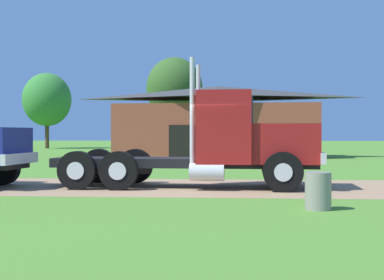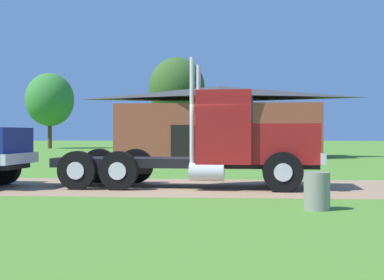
# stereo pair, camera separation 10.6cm
# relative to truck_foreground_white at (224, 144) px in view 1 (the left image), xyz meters

# --- Properties ---
(ground_plane) EXTENTS (200.00, 200.00, 0.00)m
(ground_plane) POSITION_rel_truck_foreground_white_xyz_m (-0.46, 0.08, -1.34)
(ground_plane) COLOR #52872C
(dirt_track) EXTENTS (120.00, 5.64, 0.01)m
(dirt_track) POSITION_rel_truck_foreground_white_xyz_m (-0.46, 0.08, -1.34)
(dirt_track) COLOR #A17E5B
(dirt_track) RESTS_ON ground_plane
(truck_foreground_white) EXTENTS (8.27, 2.90, 3.88)m
(truck_foreground_white) POSITION_rel_truck_foreground_white_xyz_m (0.00, 0.00, 0.00)
(truck_foreground_white) COLOR black
(truck_foreground_white) RESTS_ON ground_plane
(steel_barrel) EXTENTS (0.57, 0.57, 0.82)m
(steel_barrel) POSITION_rel_truck_foreground_white_xyz_m (2.09, -4.71, -0.94)
(steel_barrel) COLOR gray
(steel_barrel) RESTS_ON ground_plane
(shed_building) EXTENTS (14.73, 6.48, 4.97)m
(shed_building) POSITION_rel_truck_foreground_white_xyz_m (-0.80, 21.76, 1.05)
(shed_building) COLOR brown
(shed_building) RESTS_ON ground_plane
(tree_left) EXTENTS (5.21, 5.21, 8.15)m
(tree_left) POSITION_rel_truck_foreground_white_xyz_m (-19.67, 41.08, 3.93)
(tree_left) COLOR #513823
(tree_left) RESTS_ON ground_plane
(tree_mid) EXTENTS (5.06, 5.06, 8.48)m
(tree_mid) POSITION_rel_truck_foreground_white_xyz_m (-4.89, 32.26, 4.33)
(tree_mid) COLOR #513823
(tree_mid) RESTS_ON ground_plane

